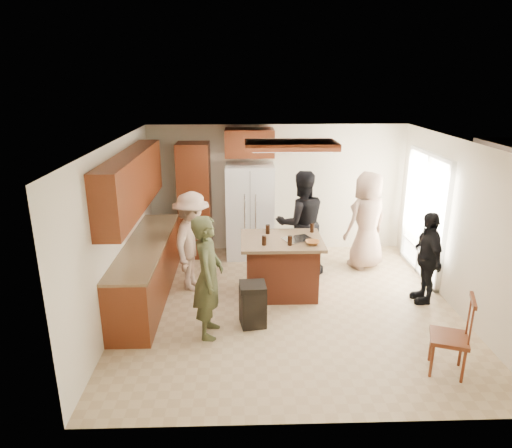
{
  "coord_description": "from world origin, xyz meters",
  "views": [
    {
      "loc": [
        -0.7,
        -6.26,
        3.37
      ],
      "look_at": [
        -0.48,
        0.56,
        1.15
      ],
      "focal_mm": 32.0,
      "sensor_mm": 36.0,
      "label": 1
    }
  ],
  "objects_px": {
    "person_front_left": "(208,277)",
    "refrigerator": "(250,211)",
    "kitchen_island": "(281,266)",
    "trash_bin": "(253,304)",
    "person_counter": "(192,242)",
    "person_side_right": "(427,257)",
    "person_behind_right": "(367,220)",
    "spindle_chair": "(451,338)",
    "person_behind_left": "(301,223)"
  },
  "relations": [
    {
      "from": "person_behind_left",
      "to": "person_behind_right",
      "type": "xyz_separation_m",
      "value": [
        1.22,
        0.22,
        -0.04
      ]
    },
    {
      "from": "person_behind_right",
      "to": "refrigerator",
      "type": "relative_size",
      "value": 0.99
    },
    {
      "from": "person_behind_left",
      "to": "trash_bin",
      "type": "bearing_deg",
      "value": 53.99
    },
    {
      "from": "person_behind_right",
      "to": "person_counter",
      "type": "xyz_separation_m",
      "value": [
        -3.06,
        -0.82,
        -0.07
      ]
    },
    {
      "from": "person_behind_left",
      "to": "spindle_chair",
      "type": "bearing_deg",
      "value": 105.35
    },
    {
      "from": "person_behind_right",
      "to": "trash_bin",
      "type": "bearing_deg",
      "value": 15.68
    },
    {
      "from": "person_counter",
      "to": "person_behind_left",
      "type": "bearing_deg",
      "value": -58.56
    },
    {
      "from": "person_behind_left",
      "to": "spindle_chair",
      "type": "height_order",
      "value": "person_behind_left"
    },
    {
      "from": "kitchen_island",
      "to": "trash_bin",
      "type": "bearing_deg",
      "value": -115.89
    },
    {
      "from": "refrigerator",
      "to": "person_side_right",
      "type": "bearing_deg",
      "value": -36.78
    },
    {
      "from": "person_counter",
      "to": "refrigerator",
      "type": "bearing_deg",
      "value": -20.32
    },
    {
      "from": "person_behind_right",
      "to": "spindle_chair",
      "type": "distance_m",
      "value": 3.22
    },
    {
      "from": "trash_bin",
      "to": "person_front_left",
      "type": "bearing_deg",
      "value": -160.39
    },
    {
      "from": "person_counter",
      "to": "kitchen_island",
      "type": "bearing_deg",
      "value": -85.57
    },
    {
      "from": "refrigerator",
      "to": "person_front_left",
      "type": "bearing_deg",
      "value": -101.95
    },
    {
      "from": "person_front_left",
      "to": "person_counter",
      "type": "height_order",
      "value": "person_front_left"
    },
    {
      "from": "person_side_right",
      "to": "kitchen_island",
      "type": "xyz_separation_m",
      "value": [
        -2.21,
        0.34,
        -0.25
      ]
    },
    {
      "from": "refrigerator",
      "to": "spindle_chair",
      "type": "xyz_separation_m",
      "value": [
        2.28,
        -3.81,
        -0.45
      ]
    },
    {
      "from": "person_front_left",
      "to": "refrigerator",
      "type": "bearing_deg",
      "value": -8.5
    },
    {
      "from": "person_counter",
      "to": "spindle_chair",
      "type": "distance_m",
      "value": 4.03
    },
    {
      "from": "kitchen_island",
      "to": "refrigerator",
      "type": "bearing_deg",
      "value": 105.74
    },
    {
      "from": "person_counter",
      "to": "person_front_left",
      "type": "bearing_deg",
      "value": -152.67
    },
    {
      "from": "person_counter",
      "to": "kitchen_island",
      "type": "height_order",
      "value": "person_counter"
    },
    {
      "from": "person_front_left",
      "to": "person_counter",
      "type": "relative_size",
      "value": 1.03
    },
    {
      "from": "trash_bin",
      "to": "spindle_chair",
      "type": "height_order",
      "value": "spindle_chair"
    },
    {
      "from": "person_side_right",
      "to": "refrigerator",
      "type": "height_order",
      "value": "refrigerator"
    },
    {
      "from": "person_behind_right",
      "to": "person_side_right",
      "type": "relative_size",
      "value": 1.23
    },
    {
      "from": "trash_bin",
      "to": "spindle_chair",
      "type": "xyz_separation_m",
      "value": [
        2.29,
        -1.16,
        0.13
      ]
    },
    {
      "from": "person_behind_left",
      "to": "kitchen_island",
      "type": "distance_m",
      "value": 1.03
    },
    {
      "from": "person_counter",
      "to": "kitchen_island",
      "type": "relative_size",
      "value": 1.28
    },
    {
      "from": "person_behind_left",
      "to": "person_counter",
      "type": "bearing_deg",
      "value": 8.18
    },
    {
      "from": "person_counter",
      "to": "spindle_chair",
      "type": "bearing_deg",
      "value": -112.83
    },
    {
      "from": "trash_bin",
      "to": "person_counter",
      "type": "bearing_deg",
      "value": 127.94
    },
    {
      "from": "person_front_left",
      "to": "person_behind_left",
      "type": "xyz_separation_m",
      "value": [
        1.49,
        2.03,
        0.08
      ]
    },
    {
      "from": "person_front_left",
      "to": "refrigerator",
      "type": "height_order",
      "value": "refrigerator"
    },
    {
      "from": "trash_bin",
      "to": "spindle_chair",
      "type": "relative_size",
      "value": 0.63
    },
    {
      "from": "person_counter",
      "to": "trash_bin",
      "type": "bearing_deg",
      "value": -128.64
    },
    {
      "from": "trash_bin",
      "to": "person_side_right",
      "type": "bearing_deg",
      "value": 13.64
    },
    {
      "from": "person_front_left",
      "to": "person_behind_left",
      "type": "relative_size",
      "value": 0.91
    },
    {
      "from": "refrigerator",
      "to": "kitchen_island",
      "type": "height_order",
      "value": "refrigerator"
    },
    {
      "from": "person_front_left",
      "to": "kitchen_island",
      "type": "xyz_separation_m",
      "value": [
        1.08,
        1.2,
        -0.37
      ]
    },
    {
      "from": "person_front_left",
      "to": "refrigerator",
      "type": "xyz_separation_m",
      "value": [
        0.61,
        2.87,
        0.05
      ]
    },
    {
      "from": "person_side_right",
      "to": "trash_bin",
      "type": "bearing_deg",
      "value": -76.92
    },
    {
      "from": "person_side_right",
      "to": "person_counter",
      "type": "bearing_deg",
      "value": -99.37
    },
    {
      "from": "person_side_right",
      "to": "refrigerator",
      "type": "xyz_separation_m",
      "value": [
        -2.68,
        2.0,
        0.17
      ]
    },
    {
      "from": "person_behind_right",
      "to": "spindle_chair",
      "type": "height_order",
      "value": "person_behind_right"
    },
    {
      "from": "person_front_left",
      "to": "refrigerator",
      "type": "relative_size",
      "value": 0.94
    },
    {
      "from": "person_front_left",
      "to": "person_behind_left",
      "type": "height_order",
      "value": "person_behind_left"
    },
    {
      "from": "person_counter",
      "to": "refrigerator",
      "type": "relative_size",
      "value": 0.91
    },
    {
      "from": "refrigerator",
      "to": "spindle_chair",
      "type": "distance_m",
      "value": 4.46
    }
  ]
}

